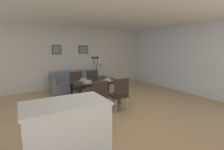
# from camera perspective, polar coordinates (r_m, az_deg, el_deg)

# --- Properties ---
(ground_plane) EXTENTS (9.00, 9.00, 0.00)m
(ground_plane) POSITION_cam_1_polar(r_m,az_deg,el_deg) (4.67, -1.96, -12.29)
(ground_plane) COLOR tan
(back_wall_panel) EXTENTS (9.00, 0.10, 2.60)m
(back_wall_panel) POSITION_cam_1_polar(r_m,az_deg,el_deg) (7.38, -14.16, 5.70)
(back_wall_panel) COLOR silver
(back_wall_panel) RESTS_ON ground
(side_window_wall) EXTENTS (0.10, 6.30, 2.60)m
(side_window_wall) POSITION_cam_1_polar(r_m,az_deg,el_deg) (7.11, 23.22, 5.13)
(side_window_wall) COLOR white
(side_window_wall) RESTS_ON ground
(ceiling_panel) EXTENTS (9.00, 7.20, 0.08)m
(ceiling_panel) POSITION_cam_1_polar(r_m,az_deg,el_deg) (4.79, -4.57, 20.36)
(ceiling_panel) COLOR white
(dining_table) EXTENTS (1.40, 0.89, 0.74)m
(dining_table) POSITION_cam_1_polar(r_m,az_deg,el_deg) (5.05, -5.72, -2.98)
(dining_table) COLOR black
(dining_table) RESTS_ON ground
(dining_chair_near_left) EXTENTS (0.44, 0.44, 0.92)m
(dining_chair_near_left) POSITION_cam_1_polar(r_m,az_deg,el_deg) (4.19, -4.83, -7.43)
(dining_chair_near_left) COLOR #33261E
(dining_chair_near_left) RESTS_ON ground
(dining_chair_near_right) EXTENTS (0.47, 0.47, 0.92)m
(dining_chair_near_right) POSITION_cam_1_polar(r_m,az_deg,el_deg) (5.74, -12.10, -3.08)
(dining_chair_near_right) COLOR #33261E
(dining_chair_near_right) RESTS_ON ground
(dining_chair_far_left) EXTENTS (0.44, 0.44, 0.92)m
(dining_chair_far_left) POSITION_cam_1_polar(r_m,az_deg,el_deg) (4.52, 2.59, -6.17)
(dining_chair_far_left) COLOR #33261E
(dining_chair_far_left) RESTS_ON ground
(dining_chair_far_right) EXTENTS (0.45, 0.45, 0.92)m
(dining_chair_far_right) POSITION_cam_1_polar(r_m,az_deg,el_deg) (5.99, -6.28, -2.42)
(dining_chair_far_right) COLOR #33261E
(dining_chair_far_right) RESTS_ON ground
(centerpiece_vase) EXTENTS (0.21, 0.23, 0.73)m
(centerpiece_vase) POSITION_cam_1_polar(r_m,az_deg,el_deg) (4.99, -5.78, 1.23)
(centerpiece_vase) COLOR #232326
(centerpiece_vase) RESTS_ON dining_table
(placemat_near_left) EXTENTS (0.32, 0.32, 0.01)m
(placemat_near_left) POSITION_cam_1_polar(r_m,az_deg,el_deg) (4.73, -8.20, -2.69)
(placemat_near_left) COLOR #7F705B
(placemat_near_left) RESTS_ON dining_table
(bowl_near_left) EXTENTS (0.17, 0.17, 0.07)m
(bowl_near_left) POSITION_cam_1_polar(r_m,az_deg,el_deg) (4.72, -8.21, -2.24)
(bowl_near_left) COLOR #B2ADA3
(bowl_near_left) RESTS_ON dining_table
(placemat_near_right) EXTENTS (0.32, 0.32, 0.01)m
(placemat_near_right) POSITION_cam_1_polar(r_m,az_deg,el_deg) (5.10, -9.89, -1.88)
(placemat_near_right) COLOR #7F705B
(placemat_near_right) RESTS_ON dining_table
(bowl_near_right) EXTENTS (0.17, 0.17, 0.07)m
(bowl_near_right) POSITION_cam_1_polar(r_m,az_deg,el_deg) (5.09, -9.90, -1.47)
(bowl_near_right) COLOR #B2ADA3
(bowl_near_right) RESTS_ON dining_table
(placemat_far_left) EXTENTS (0.32, 0.32, 0.01)m
(placemat_far_left) POSITION_cam_1_polar(r_m,az_deg,el_deg) (5.00, -1.49, -1.97)
(placemat_far_left) COLOR #7F705B
(placemat_far_left) RESTS_ON dining_table
(bowl_far_left) EXTENTS (0.17, 0.17, 0.07)m
(bowl_far_left) POSITION_cam_1_polar(r_m,az_deg,el_deg) (4.99, -1.49, -1.55)
(bowl_far_left) COLOR #B2ADA3
(bowl_far_left) RESTS_ON dining_table
(sofa) EXTENTS (1.78, 0.84, 0.80)m
(sofa) POSITION_cam_1_polar(r_m,az_deg,el_deg) (6.81, -13.00, -3.19)
(sofa) COLOR slate
(sofa) RESTS_ON ground
(side_table) EXTENTS (0.36, 0.36, 0.52)m
(side_table) POSITION_cam_1_polar(r_m,az_deg,el_deg) (7.24, -4.10, -2.41)
(side_table) COLOR black
(side_table) RESTS_ON ground
(table_lamp) EXTENTS (0.22, 0.22, 0.51)m
(table_lamp) POSITION_cam_1_polar(r_m,az_deg,el_deg) (7.14, -4.16, 2.57)
(table_lamp) COLOR beige
(table_lamp) RESTS_ON side_table
(kitchen_island) EXTENTS (1.23, 0.75, 0.92)m
(kitchen_island) POSITION_cam_1_polar(r_m,az_deg,el_deg) (2.73, -15.46, -18.25)
(kitchen_island) COLOR silver
(kitchen_island) RESTS_ON ground
(framed_picture_left) EXTENTS (0.37, 0.03, 0.38)m
(framed_picture_left) POSITION_cam_1_polar(r_m,az_deg,el_deg) (7.16, -18.65, 8.35)
(framed_picture_left) COLOR black
(framed_picture_center) EXTENTS (0.43, 0.03, 0.36)m
(framed_picture_center) POSITION_cam_1_polar(r_m,az_deg,el_deg) (7.48, -9.91, 8.70)
(framed_picture_center) COLOR black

